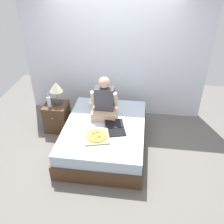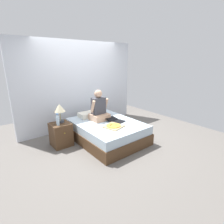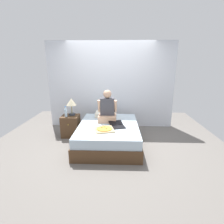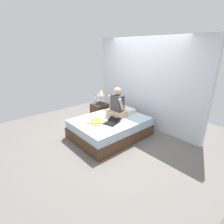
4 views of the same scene
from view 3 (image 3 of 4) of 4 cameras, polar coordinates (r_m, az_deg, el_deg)
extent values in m
plane|color=#66605B|center=(4.34, -1.13, -10.12)|extent=(5.70, 5.70, 0.00)
cube|color=silver|center=(5.24, -0.39, 8.66)|extent=(3.70, 0.12, 2.50)
cube|color=#4C331E|center=(4.28, -1.14, -8.45)|extent=(1.43, 1.87, 0.28)
cube|color=silver|center=(4.19, -1.16, -5.42)|extent=(1.39, 1.82, 0.21)
cube|color=#4C331E|center=(4.79, -13.30, -4.38)|extent=(0.44, 0.44, 0.56)
sphere|color=gold|center=(4.54, -14.15, -4.05)|extent=(0.03, 0.03, 0.03)
cylinder|color=#333842|center=(4.74, -12.90, -0.72)|extent=(0.16, 0.16, 0.05)
cylinder|color=olive|center=(4.70, -13.00, 0.86)|extent=(0.02, 0.02, 0.22)
cone|color=beige|center=(4.65, -13.15, 3.24)|extent=(0.26, 0.26, 0.18)
cylinder|color=silver|center=(4.62, -14.83, -0.27)|extent=(0.07, 0.07, 0.20)
cylinder|color=silver|center=(4.59, -14.95, 1.29)|extent=(0.03, 0.03, 0.06)
cylinder|color=blue|center=(4.58, -14.98, 1.73)|extent=(0.04, 0.04, 0.02)
cube|color=silver|center=(4.76, -2.23, -0.72)|extent=(0.52, 0.34, 0.12)
cube|color=tan|center=(4.37, -1.51, -1.95)|extent=(0.44, 0.40, 0.16)
cube|color=#3F3F47|center=(4.32, -1.51, 1.84)|extent=(0.34, 0.20, 0.42)
sphere|color=tan|center=(4.26, -1.54, 5.89)|extent=(0.20, 0.20, 0.20)
cylinder|color=tan|center=(4.28, -4.23, 1.97)|extent=(0.07, 0.18, 0.32)
cylinder|color=tan|center=(4.26, 1.13, 1.93)|extent=(0.07, 0.18, 0.32)
cube|color=black|center=(3.95, 1.94, -4.97)|extent=(0.37, 0.30, 0.02)
cube|color=black|center=(4.13, 1.20, -3.54)|extent=(0.35, 0.27, 0.06)
cube|color=tan|center=(3.81, -2.53, -5.73)|extent=(0.49, 0.49, 0.03)
cylinder|color=gold|center=(3.80, -2.54, -5.44)|extent=(0.33, 0.33, 0.02)
cylinder|color=maroon|center=(3.84, -3.39, -5.07)|extent=(0.04, 0.04, 0.00)
cylinder|color=maroon|center=(3.77, -1.81, -5.48)|extent=(0.04, 0.04, 0.00)
cylinder|color=maroon|center=(3.87, -2.44, -4.88)|extent=(0.04, 0.04, 0.00)
camera|label=1|loc=(1.28, 81.66, 72.15)|focal=40.00mm
camera|label=2|loc=(2.76, -76.60, 6.30)|focal=28.00mm
camera|label=4|loc=(3.19, 71.95, 11.51)|focal=28.00mm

